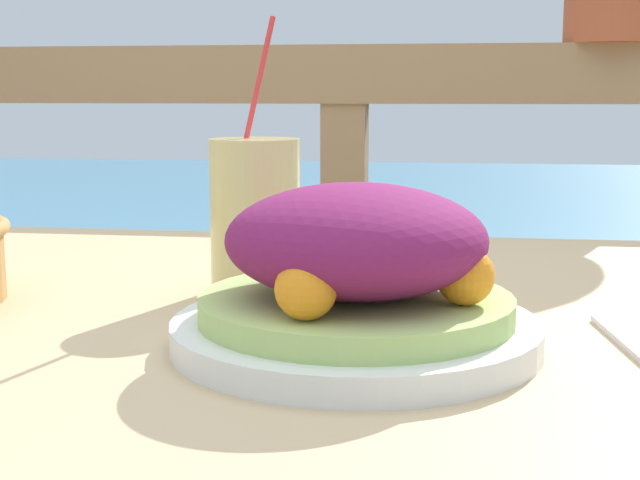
# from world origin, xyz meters

# --- Properties ---
(patio_table) EXTENTS (0.91, 0.85, 0.76)m
(patio_table) POSITION_xyz_m (0.00, 0.00, 0.64)
(patio_table) COLOR tan
(patio_table) RESTS_ON ground_plane
(railing_fence) EXTENTS (2.80, 0.08, 1.01)m
(railing_fence) POSITION_xyz_m (-0.00, 0.72, 0.70)
(railing_fence) COLOR #937551
(railing_fence) RESTS_ON ground_plane
(sea_backdrop) EXTENTS (12.00, 4.00, 0.48)m
(sea_backdrop) POSITION_xyz_m (0.00, 3.22, 0.24)
(sea_backdrop) COLOR teal
(sea_backdrop) RESTS_ON ground_plane
(salad_plate) EXTENTS (0.26, 0.26, 0.12)m
(salad_plate) POSITION_xyz_m (0.10, -0.08, 0.81)
(salad_plate) COLOR silver
(salad_plate) RESTS_ON patio_table
(drink_glass) EXTENTS (0.08, 0.08, 0.25)m
(drink_glass) POSITION_xyz_m (-0.01, 0.08, 0.83)
(drink_glass) COLOR #DBCC7F
(drink_glass) RESTS_ON patio_table
(fork) EXTENTS (0.04, 0.18, 0.00)m
(fork) POSITION_xyz_m (0.30, -0.07, 0.76)
(fork) COLOR silver
(fork) RESTS_ON patio_table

